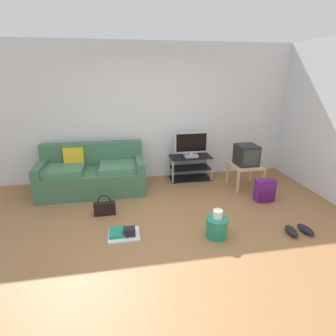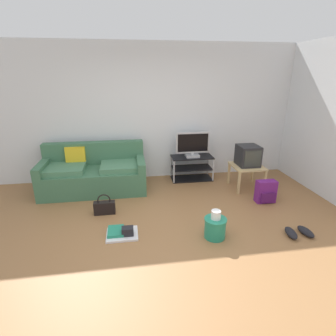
{
  "view_description": "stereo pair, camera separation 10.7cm",
  "coord_description": "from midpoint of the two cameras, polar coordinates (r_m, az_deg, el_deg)",
  "views": [
    {
      "loc": [
        -0.52,
        -2.96,
        2.12
      ],
      "look_at": [
        0.2,
        1.07,
        0.65
      ],
      "focal_mm": 28.34,
      "sensor_mm": 36.0,
      "label": 1
    },
    {
      "loc": [
        -0.42,
        -2.98,
        2.12
      ],
      "look_at": [
        0.2,
        1.07,
        0.65
      ],
      "focal_mm": 28.34,
      "sensor_mm": 36.0,
      "label": 2
    }
  ],
  "objects": [
    {
      "name": "tv_stand",
      "position": [
        5.59,
        4.24,
        0.09
      ],
      "size": [
        0.85,
        0.42,
        0.5
      ],
      "color": "black",
      "rests_on": "ground_plane"
    },
    {
      "name": "backpack",
      "position": [
        4.91,
        19.5,
        -4.61
      ],
      "size": [
        0.34,
        0.24,
        0.39
      ],
      "rotation": [
        0.0,
        0.0,
        -0.06
      ],
      "color": "#661E70",
      "rests_on": "ground_plane"
    },
    {
      "name": "wall_back",
      "position": [
        5.49,
        -5.27,
        11.57
      ],
      "size": [
        9.0,
        0.1,
        2.7
      ],
      "primitive_type": "cube",
      "color": "silver",
      "rests_on": "ground_plane"
    },
    {
      "name": "couch",
      "position": [
        5.21,
        -16.45,
        -1.27
      ],
      "size": [
        1.9,
        0.88,
        0.87
      ],
      "color": "#3D6B4C",
      "rests_on": "ground_plane"
    },
    {
      "name": "flat_tv",
      "position": [
        5.42,
        4.43,
        5.02
      ],
      "size": [
        0.68,
        0.22,
        0.51
      ],
      "color": "#B2B2B7",
      "rests_on": "tv_stand"
    },
    {
      "name": "crt_tv",
      "position": [
        5.26,
        15.96,
        2.72
      ],
      "size": [
        0.38,
        0.4,
        0.38
      ],
      "color": "#232326",
      "rests_on": "side_table"
    },
    {
      "name": "side_table",
      "position": [
        5.32,
        15.78,
        0.01
      ],
      "size": [
        0.57,
        0.57,
        0.46
      ],
      "color": "tan",
      "rests_on": "ground_plane"
    },
    {
      "name": "handbag",
      "position": [
        4.36,
        -14.14,
        -8.31
      ],
      "size": [
        0.33,
        0.11,
        0.34
      ],
      "rotation": [
        0.0,
        0.0,
        -0.15
      ],
      "color": "black",
      "rests_on": "ground_plane"
    },
    {
      "name": "floor_tray",
      "position": [
        3.82,
        -10.4,
        -13.66
      ],
      "size": [
        0.43,
        0.35,
        0.14
      ],
      "color": "silver",
      "rests_on": "ground_plane"
    },
    {
      "name": "ground_plane",
      "position": [
        3.68,
        -0.99,
        -15.62
      ],
      "size": [
        9.0,
        9.8,
        0.02
      ],
      "primitive_type": "cube",
      "color": "olive"
    },
    {
      "name": "sneakers_pair",
      "position": [
        4.21,
        25.59,
        -11.99
      ],
      "size": [
        0.39,
        0.3,
        0.09
      ],
      "color": "black",
      "rests_on": "ground_plane"
    },
    {
      "name": "cleaning_bucket",
      "position": [
        3.74,
        9.63,
        -12.11
      ],
      "size": [
        0.3,
        0.3,
        0.4
      ],
      "color": "#238466",
      "rests_on": "ground_plane"
    }
  ]
}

